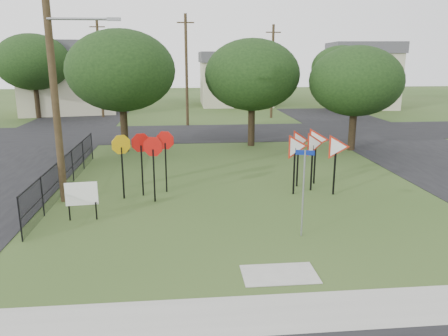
# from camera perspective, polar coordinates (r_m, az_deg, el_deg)

# --- Properties ---
(ground) EXTENTS (140.00, 140.00, 0.00)m
(ground) POSITION_cam_1_polar(r_m,az_deg,el_deg) (14.23, 5.11, -9.17)
(ground) COLOR #2B451A
(sidewalk) EXTENTS (30.00, 1.60, 0.02)m
(sidewalk) POSITION_cam_1_polar(r_m,az_deg,el_deg) (10.61, 9.49, -18.10)
(sidewalk) COLOR #97978F
(sidewalk) RESTS_ON ground
(street_right) EXTENTS (8.00, 50.00, 0.02)m
(street_right) POSITION_cam_1_polar(r_m,az_deg,el_deg) (27.62, 26.26, 1.04)
(street_right) COLOR black
(street_right) RESTS_ON ground
(street_far) EXTENTS (60.00, 8.00, 0.02)m
(street_far) POSITION_cam_1_polar(r_m,az_deg,el_deg) (33.39, -1.21, 4.61)
(street_far) COLOR black
(street_far) RESTS_ON ground
(curb_pad) EXTENTS (2.00, 1.20, 0.02)m
(curb_pad) POSITION_cam_1_polar(r_m,az_deg,el_deg) (12.11, 7.25, -13.61)
(curb_pad) COLOR #97978F
(curb_pad) RESTS_ON ground
(street_name_sign) EXTENTS (0.57, 0.20, 2.85)m
(street_name_sign) POSITION_cam_1_polar(r_m,az_deg,el_deg) (14.07, 10.34, -2.51)
(street_name_sign) COLOR gray
(street_name_sign) RESTS_ON ground
(stop_sign_cluster) EXTENTS (2.48, 1.57, 2.66)m
(stop_sign_cluster) POSITION_cam_1_polar(r_m,az_deg,el_deg) (18.01, -10.22, 2.25)
(stop_sign_cluster) COLOR black
(stop_sign_cluster) RESTS_ON ground
(yield_sign_cluster) EXTENTS (2.81, 1.80, 2.63)m
(yield_sign_cluster) POSITION_cam_1_polar(r_m,az_deg,el_deg) (19.08, 11.36, 2.77)
(yield_sign_cluster) COLOR black
(yield_sign_cluster) RESTS_ON ground
(info_board) EXTENTS (1.11, 0.15, 1.40)m
(info_board) POSITION_cam_1_polar(r_m,az_deg,el_deg) (16.20, -18.11, -3.38)
(info_board) COLOR black
(info_board) RESTS_ON ground
(utility_pole_main) EXTENTS (3.55, 0.33, 10.00)m
(utility_pole_main) POSITION_cam_1_polar(r_m,az_deg,el_deg) (17.95, -21.34, 11.95)
(utility_pole_main) COLOR #40321D
(utility_pole_main) RESTS_ON ground
(far_pole_a) EXTENTS (1.40, 0.24, 9.00)m
(far_pole_a) POSITION_cam_1_polar(r_m,az_deg,el_deg) (36.83, -4.92, 12.65)
(far_pole_a) COLOR #40321D
(far_pole_a) RESTS_ON ground
(far_pole_b) EXTENTS (1.40, 0.24, 8.50)m
(far_pole_b) POSITION_cam_1_polar(r_m,az_deg,el_deg) (41.71, 6.33, 12.47)
(far_pole_b) COLOR #40321D
(far_pole_b) RESTS_ON ground
(far_pole_c) EXTENTS (1.40, 0.24, 9.00)m
(far_pole_c) POSITION_cam_1_polar(r_m,az_deg,el_deg) (43.47, -15.90, 12.43)
(far_pole_c) COLOR #40321D
(far_pole_c) RESTS_ON ground
(fence_run) EXTENTS (0.05, 11.55, 1.50)m
(fence_run) POSITION_cam_1_polar(r_m,az_deg,el_deg) (20.32, -19.91, -0.42)
(fence_run) COLOR black
(fence_run) RESTS_ON ground
(house_left) EXTENTS (10.58, 8.88, 7.20)m
(house_left) POSITION_cam_1_polar(r_m,az_deg,el_deg) (48.24, -19.76, 11.15)
(house_left) COLOR #BDB998
(house_left) RESTS_ON ground
(house_mid) EXTENTS (8.40, 8.40, 6.20)m
(house_mid) POSITION_cam_1_polar(r_m,az_deg,el_deg) (53.27, 1.46, 11.65)
(house_mid) COLOR #BDB998
(house_mid) RESTS_ON ground
(house_right) EXTENTS (8.30, 8.30, 7.20)m
(house_right) POSITION_cam_1_polar(r_m,az_deg,el_deg) (52.99, 17.55, 11.54)
(house_right) COLOR #BDB998
(house_right) RESTS_ON ground
(tree_near_left) EXTENTS (6.40, 6.40, 7.27)m
(tree_near_left) POSITION_cam_1_polar(r_m,az_deg,el_deg) (27.05, -13.31, 12.27)
(tree_near_left) COLOR black
(tree_near_left) RESTS_ON ground
(tree_near_mid) EXTENTS (6.00, 6.00, 6.80)m
(tree_near_mid) POSITION_cam_1_polar(r_m,az_deg,el_deg) (28.20, 3.70, 12.04)
(tree_near_mid) COLOR black
(tree_near_mid) RESTS_ON ground
(tree_near_right) EXTENTS (5.60, 5.60, 6.33)m
(tree_near_right) POSITION_cam_1_polar(r_m,az_deg,el_deg) (27.91, 16.85, 10.80)
(tree_near_right) COLOR black
(tree_near_right) RESTS_ON ground
(tree_far_left) EXTENTS (6.80, 6.80, 7.73)m
(tree_far_left) POSITION_cam_1_polar(r_m,az_deg,el_deg) (44.89, -23.69, 12.56)
(tree_far_left) COLOR black
(tree_far_left) RESTS_ON ground
(tree_far_right) EXTENTS (6.00, 6.00, 6.80)m
(tree_far_right) POSITION_cam_1_polar(r_m,az_deg,el_deg) (47.77, 14.99, 12.54)
(tree_far_right) COLOR black
(tree_far_right) RESTS_ON ground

